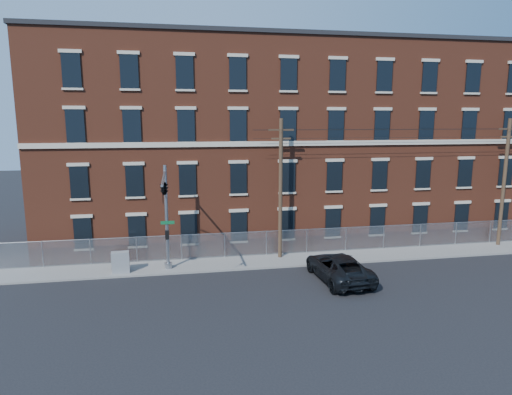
{
  "coord_description": "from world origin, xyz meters",
  "views": [
    {
      "loc": [
        -5.23,
        -24.55,
        10.04
      ],
      "look_at": [
        -0.07,
        4.0,
        4.88
      ],
      "focal_mm": 30.89,
      "sensor_mm": 36.0,
      "label": 1
    }
  ],
  "objects_px": {
    "pickup_truck": "(338,267)",
    "utility_cabinet": "(121,262)",
    "traffic_signal_mast": "(165,198)",
    "utility_pole_near": "(281,186)"
  },
  "relations": [
    {
      "from": "pickup_truck",
      "to": "traffic_signal_mast",
      "type": "bearing_deg",
      "value": -11.1
    },
    {
      "from": "traffic_signal_mast",
      "to": "utility_pole_near",
      "type": "relative_size",
      "value": 0.7
    },
    {
      "from": "utility_cabinet",
      "to": "pickup_truck",
      "type": "bearing_deg",
      "value": -19.31
    },
    {
      "from": "traffic_signal_mast",
      "to": "utility_cabinet",
      "type": "relative_size",
      "value": 4.99
    },
    {
      "from": "traffic_signal_mast",
      "to": "pickup_truck",
      "type": "xyz_separation_m",
      "value": [
        10.64,
        -1.47,
        -4.56
      ]
    },
    {
      "from": "utility_pole_near",
      "to": "pickup_truck",
      "type": "bearing_deg",
      "value": -61.63
    },
    {
      "from": "traffic_signal_mast",
      "to": "utility_cabinet",
      "type": "height_order",
      "value": "traffic_signal_mast"
    },
    {
      "from": "pickup_truck",
      "to": "utility_cabinet",
      "type": "relative_size",
      "value": 4.25
    },
    {
      "from": "traffic_signal_mast",
      "to": "utility_pole_near",
      "type": "bearing_deg",
      "value": 23.14
    },
    {
      "from": "pickup_truck",
      "to": "utility_cabinet",
      "type": "distance_m",
      "value": 14.13
    }
  ]
}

